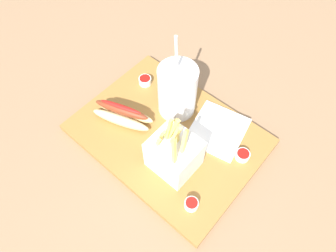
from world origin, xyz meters
TOP-DOWN VIEW (x-y plane):
  - ground_plane at (0.00, 0.00)m, footprint 2.40×2.40m
  - food_tray at (0.00, 0.00)m, footprint 0.44×0.33m
  - soda_cup at (0.03, -0.07)m, footprint 0.09×0.09m
  - fries_basket at (-0.07, 0.05)m, footprint 0.10×0.09m
  - hot_dog_1 at (0.11, 0.04)m, footprint 0.16×0.10m
  - ketchup_cup_1 at (-0.16, 0.11)m, footprint 0.03×0.03m
  - ketchup_cup_2 at (0.15, -0.08)m, footprint 0.03×0.03m
  - ketchup_cup_3 at (-0.17, -0.06)m, footprint 0.03×0.03m
  - napkin_stack at (-0.09, -0.08)m, footprint 0.15×0.16m

SIDE VIEW (x-z plane):
  - ground_plane at x=0.00m, z-range -0.02..0.00m
  - food_tray at x=0.00m, z-range 0.00..0.02m
  - napkin_stack at x=-0.09m, z-range 0.02..0.03m
  - ketchup_cup_3 at x=-0.17m, z-range 0.02..0.04m
  - ketchup_cup_1 at x=-0.16m, z-range 0.02..0.04m
  - ketchup_cup_2 at x=0.15m, z-range 0.02..0.04m
  - hot_dog_1 at x=0.11m, z-range 0.01..0.07m
  - fries_basket at x=-0.07m, z-range -0.01..0.15m
  - soda_cup at x=0.03m, z-range -0.03..0.21m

